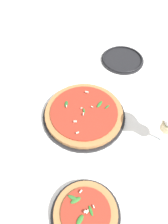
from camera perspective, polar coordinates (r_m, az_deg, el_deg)
ground_plane at (r=0.88m, az=-0.88°, el=-2.13°), size 6.00×6.00×0.00m
pizza_arugula_main at (r=0.88m, az=0.00°, el=-0.51°), size 0.33×0.33×0.05m
pizza_personal_side at (r=0.72m, az=0.43°, el=-25.04°), size 0.21×0.21×0.05m
side_plate_white at (r=1.14m, az=10.02°, el=13.38°), size 0.21×0.21×0.02m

